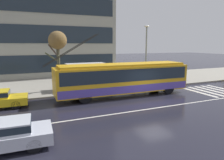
{
  "coord_description": "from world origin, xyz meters",
  "views": [
    {
      "loc": [
        -9.13,
        -12.88,
        4.51
      ],
      "look_at": [
        -2.35,
        2.95,
        1.5
      ],
      "focal_mm": 32.55,
      "sensor_mm": 36.0,
      "label": 1
    }
  ],
  "objects": [
    {
      "name": "crosswalk_stripe_inner_a",
      "position": [
        6.9,
        1.33,
        0.0
      ],
      "size": [
        0.44,
        4.4,
        0.01
      ],
      "primitive_type": "cube",
      "color": "beige",
      "rests_on": "ground_plane"
    },
    {
      "name": "trolleybus",
      "position": [
        -1.18,
        3.06,
        1.58
      ],
      "size": [
        12.79,
        2.72,
        5.39
      ],
      "color": "gold",
      "rests_on": "ground_plane"
    },
    {
      "name": "pedestrian_at_shelter",
      "position": [
        2.32,
        7.58,
        1.69
      ],
      "size": [
        1.17,
        1.17,
        1.97
      ],
      "color": "#271F2A",
      "rests_on": "sidewalk_slab"
    },
    {
      "name": "street_lamp",
      "position": [
        2.84,
        5.78,
        3.94
      ],
      "size": [
        0.6,
        0.32,
        6.39
      ],
      "color": "gray",
      "rests_on": "sidewalk_slab"
    },
    {
      "name": "bus_shelter",
      "position": [
        -3.57,
        6.9,
        2.06
      ],
      "size": [
        3.89,
        1.83,
        2.53
      ],
      "color": "gray",
      "rests_on": "sidewalk_slab"
    },
    {
      "name": "lane_centre_line",
      "position": [
        0.0,
        -1.2,
        0.0
      ],
      "size": [
        72.0,
        0.14,
        0.01
      ],
      "primitive_type": "cube",
      "color": "silver",
      "rests_on": "ground_plane"
    },
    {
      "name": "sidewalk_slab",
      "position": [
        0.0,
        9.66,
        0.07
      ],
      "size": [
        80.0,
        10.0,
        0.14
      ],
      "primitive_type": "cube",
      "color": "gray",
      "rests_on": "ground_plane"
    },
    {
      "name": "crosswalk_stripe_center",
      "position": [
        7.8,
        1.33,
        0.0
      ],
      "size": [
        0.44,
        4.4,
        0.01
      ],
      "primitive_type": "cube",
      "color": "beige",
      "rests_on": "ground_plane"
    },
    {
      "name": "crosswalk_stripe_edge_near",
      "position": [
        6.0,
        1.33,
        0.0
      ],
      "size": [
        0.44,
        4.4,
        0.01
      ],
      "primitive_type": "cube",
      "color": "beige",
      "rests_on": "ground_plane"
    },
    {
      "name": "pedestrian_approaching_curb",
      "position": [
        -5.06,
        5.4,
        1.66
      ],
      "size": [
        0.99,
        0.99,
        1.95
      ],
      "color": "#2A142C",
      "rests_on": "sidewalk_slab"
    },
    {
      "name": "street_tree_bare",
      "position": [
        -6.22,
        6.85,
        4.7
      ],
      "size": [
        2.02,
        1.91,
        5.63
      ],
      "color": "#4E4B37",
      "rests_on": "sidewalk_slab"
    },
    {
      "name": "ground_plane",
      "position": [
        0.0,
        0.0,
        0.0
      ],
      "size": [
        160.0,
        160.0,
        0.0
      ],
      "primitive_type": "plane",
      "color": "#20202C"
    },
    {
      "name": "crosswalk_stripe_inner_b",
      "position": [
        8.7,
        1.33,
        0.0
      ],
      "size": [
        0.44,
        4.4,
        0.01
      ],
      "primitive_type": "cube",
      "color": "beige",
      "rests_on": "ground_plane"
    }
  ]
}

